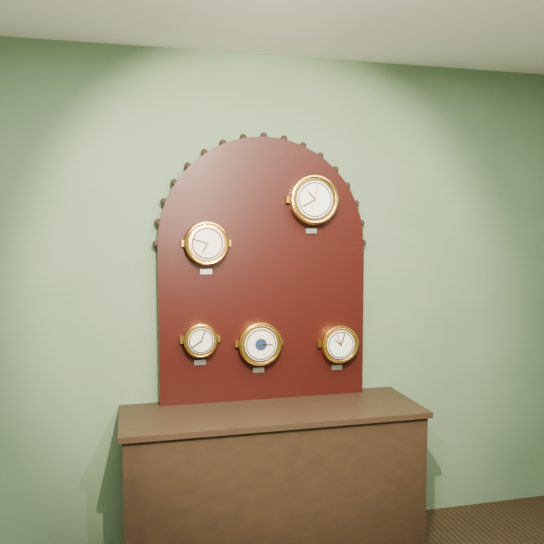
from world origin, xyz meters
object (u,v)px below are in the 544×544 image
object	(u,v)px
roman_clock	(207,243)
hygrometer	(200,340)
shop_counter	(273,485)
arabic_clock	(313,200)
display_board	(264,261)
tide_clock	(339,344)
barometer	(260,343)

from	to	relation	value
roman_clock	hygrometer	xyz separation A→B (m)	(-0.04, 0.00, -0.53)
shop_counter	arabic_clock	world-z (taller)	arabic_clock
display_board	roman_clock	size ratio (longest dim) A/B	5.21
hygrometer	display_board	bearing A→B (deg)	9.93
roman_clock	tide_clock	xyz separation A→B (m)	(0.77, 0.00, -0.59)
roman_clock	barometer	size ratio (longest dim) A/B	0.98
shop_counter	barometer	bearing A→B (deg)	104.37
shop_counter	tide_clock	world-z (taller)	tide_clock
display_board	hygrometer	bearing A→B (deg)	-170.07
display_board	tide_clock	distance (m)	0.66
shop_counter	hygrometer	world-z (taller)	hygrometer
arabic_clock	barometer	world-z (taller)	arabic_clock
barometer	tide_clock	size ratio (longest dim) A/B	1.09
arabic_clock	tide_clock	world-z (taller)	arabic_clock
roman_clock	tide_clock	distance (m)	0.97
hygrometer	shop_counter	bearing A→B (deg)	-22.37
display_board	hygrometer	size ratio (longest dim) A/B	6.30
display_board	roman_clock	distance (m)	0.36
shop_counter	arabic_clock	size ratio (longest dim) A/B	4.80
display_board	arabic_clock	world-z (taller)	display_board
arabic_clock	display_board	bearing A→B (deg)	166.08
arabic_clock	tide_clock	size ratio (longest dim) A/B	1.21
hygrometer	tide_clock	xyz separation A→B (m)	(0.81, -0.00, -0.06)
arabic_clock	barometer	bearing A→B (deg)	179.88
hygrometer	barometer	size ratio (longest dim) A/B	0.81
roman_clock	barometer	distance (m)	0.64
roman_clock	arabic_clock	bearing A→B (deg)	-0.09
shop_counter	display_board	xyz separation A→B (m)	(0.00, 0.22, 1.23)
roman_clock	hygrometer	distance (m)	0.54
shop_counter	tide_clock	size ratio (longest dim) A/B	5.82
display_board	roman_clock	bearing A→B (deg)	-168.73
display_board	shop_counter	bearing A→B (deg)	-90.00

